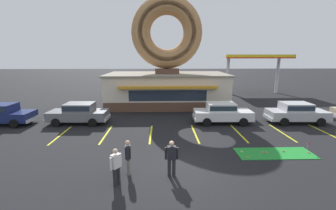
# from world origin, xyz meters

# --- Properties ---
(ground_plane) EXTENTS (160.00, 160.00, 0.00)m
(ground_plane) POSITION_xyz_m (0.00, 0.00, 0.00)
(ground_plane) COLOR black
(donut_shop_building) EXTENTS (12.30, 6.75, 10.96)m
(donut_shop_building) POSITION_xyz_m (-0.01, 13.94, 3.74)
(donut_shop_building) COLOR brown
(donut_shop_building) RESTS_ON ground
(putting_mat) EXTENTS (4.09, 1.51, 0.03)m
(putting_mat) POSITION_xyz_m (5.49, 1.71, 0.01)
(putting_mat) COLOR #1E842D
(putting_mat) RESTS_ON ground
(mini_donut_near_left) EXTENTS (0.13, 0.13, 0.04)m
(mini_donut_near_left) POSITION_xyz_m (6.07, 1.85, 0.05)
(mini_donut_near_left) COLOR brown
(mini_donut_near_left) RESTS_ON putting_mat
(mini_donut_near_right) EXTENTS (0.13, 0.13, 0.04)m
(mini_donut_near_right) POSITION_xyz_m (3.83, 1.23, 0.05)
(mini_donut_near_right) COLOR #D17F47
(mini_donut_near_right) RESTS_ON putting_mat
(mini_donut_mid_left) EXTENTS (0.13, 0.13, 0.04)m
(mini_donut_mid_left) POSITION_xyz_m (4.90, 1.78, 0.05)
(mini_donut_mid_left) COLOR #D17F47
(mini_donut_mid_left) RESTS_ON putting_mat
(mini_donut_mid_centre) EXTENTS (0.13, 0.13, 0.04)m
(mini_donut_mid_centre) POSITION_xyz_m (5.09, 1.77, 0.05)
(mini_donut_mid_centre) COLOR #D8667F
(mini_donut_mid_centre) RESTS_ON putting_mat
(mini_donut_mid_right) EXTENTS (0.13, 0.13, 0.04)m
(mini_donut_mid_right) POSITION_xyz_m (3.78, 1.92, 0.05)
(mini_donut_mid_right) COLOR #E5C666
(mini_donut_mid_right) RESTS_ON putting_mat
(mini_donut_far_left) EXTENTS (0.13, 0.13, 0.04)m
(mini_donut_far_left) POSITION_xyz_m (7.34, 1.67, 0.05)
(mini_donut_far_left) COLOR #D8667F
(mini_donut_far_left) RESTS_ON putting_mat
(golf_ball) EXTENTS (0.04, 0.04, 0.04)m
(golf_ball) POSITION_xyz_m (4.69, 1.58, 0.05)
(golf_ball) COLOR white
(golf_ball) RESTS_ON putting_mat
(putting_flag_pin) EXTENTS (0.13, 0.01, 0.55)m
(putting_flag_pin) POSITION_xyz_m (7.32, 1.76, 0.44)
(putting_flag_pin) COLOR silver
(putting_flag_pin) RESTS_ON putting_mat
(car_navy) EXTENTS (4.60, 2.06, 1.60)m
(car_navy) POSITION_xyz_m (-12.76, 7.52, 0.87)
(car_navy) COLOR navy
(car_navy) RESTS_ON ground
(car_white) EXTENTS (4.59, 2.04, 1.60)m
(car_white) POSITION_xyz_m (4.11, 7.43, 0.87)
(car_white) COLOR silver
(car_white) RESTS_ON ground
(car_grey) EXTENTS (4.60, 2.06, 1.60)m
(car_grey) POSITION_xyz_m (-7.01, 7.65, 0.87)
(car_grey) COLOR slate
(car_grey) RESTS_ON ground
(car_silver) EXTENTS (4.62, 2.11, 1.60)m
(car_silver) POSITION_xyz_m (9.92, 7.27, 0.87)
(car_silver) COLOR #B2B5BA
(car_silver) RESTS_ON ground
(pedestrian_blue_sweater_man) EXTENTS (0.60, 0.25, 1.64)m
(pedestrian_blue_sweater_man) POSITION_xyz_m (-0.19, -0.42, 0.90)
(pedestrian_blue_sweater_man) COLOR #232328
(pedestrian_blue_sweater_man) RESTS_ON ground
(pedestrian_hooded_kid) EXTENTS (0.42, 0.50, 1.58)m
(pedestrian_hooded_kid) POSITION_xyz_m (-2.45, -1.04, 0.87)
(pedestrian_hooded_kid) COLOR #232328
(pedestrian_hooded_kid) RESTS_ON ground
(pedestrian_leather_jacket_man) EXTENTS (0.28, 0.59, 1.58)m
(pedestrian_leather_jacket_man) POSITION_xyz_m (-2.10, -0.17, 0.87)
(pedestrian_leather_jacket_man) COLOR slate
(pedestrian_leather_jacket_man) RESTS_ON ground
(trash_bin) EXTENTS (0.57, 0.57, 0.97)m
(trash_bin) POSITION_xyz_m (-5.59, 11.43, 0.50)
(trash_bin) COLOR #1E662D
(trash_bin) RESTS_ON ground
(gas_station_canopy) EXTENTS (9.00, 4.46, 5.30)m
(gas_station_canopy) POSITION_xyz_m (12.10, 21.56, 4.86)
(gas_station_canopy) COLOR silver
(gas_station_canopy) RESTS_ON ground
(parking_stripe_far_left) EXTENTS (0.12, 3.60, 0.01)m
(parking_stripe_far_left) POSITION_xyz_m (-7.34, 5.00, 0.00)
(parking_stripe_far_left) COLOR yellow
(parking_stripe_far_left) RESTS_ON ground
(parking_stripe_left) EXTENTS (0.12, 3.60, 0.01)m
(parking_stripe_left) POSITION_xyz_m (-4.34, 5.00, 0.00)
(parking_stripe_left) COLOR yellow
(parking_stripe_left) RESTS_ON ground
(parking_stripe_mid_left) EXTENTS (0.12, 3.60, 0.01)m
(parking_stripe_mid_left) POSITION_xyz_m (-1.34, 5.00, 0.00)
(parking_stripe_mid_left) COLOR yellow
(parking_stripe_mid_left) RESTS_ON ground
(parking_stripe_centre) EXTENTS (0.12, 3.60, 0.01)m
(parking_stripe_centre) POSITION_xyz_m (1.66, 5.00, 0.00)
(parking_stripe_centre) COLOR yellow
(parking_stripe_centre) RESTS_ON ground
(parking_stripe_mid_right) EXTENTS (0.12, 3.60, 0.01)m
(parking_stripe_mid_right) POSITION_xyz_m (4.66, 5.00, 0.00)
(parking_stripe_mid_right) COLOR yellow
(parking_stripe_mid_right) RESTS_ON ground
(parking_stripe_right) EXTENTS (0.12, 3.60, 0.01)m
(parking_stripe_right) POSITION_xyz_m (7.66, 5.00, 0.00)
(parking_stripe_right) COLOR yellow
(parking_stripe_right) RESTS_ON ground
(parking_stripe_far_right) EXTENTS (0.12, 3.60, 0.01)m
(parking_stripe_far_right) POSITION_xyz_m (10.66, 5.00, 0.00)
(parking_stripe_far_right) COLOR yellow
(parking_stripe_far_right) RESTS_ON ground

